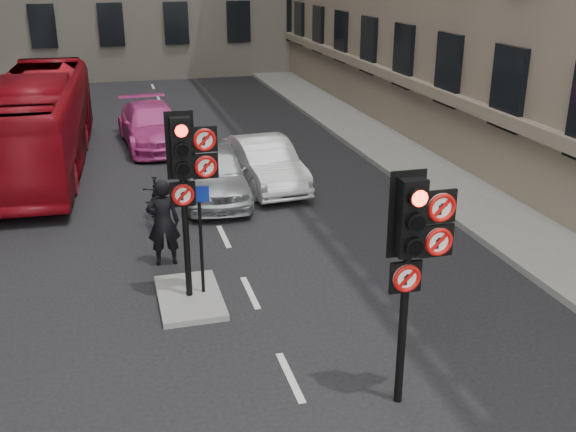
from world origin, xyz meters
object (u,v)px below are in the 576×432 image
signal_near (414,242)px  car_pink (152,126)px  signal_far (187,167)px  car_white (265,163)px  motorcycle (155,202)px  motorcyclist (163,222)px  car_silver (215,172)px  bus_red (38,123)px  info_sign (200,225)px

signal_near → car_pink: 16.25m
signal_far → car_white: size_ratio=0.85×
motorcycle → signal_near: bearing=-64.5°
signal_far → car_white: 7.44m
signal_far → car_white: signal_far is taller
signal_far → signal_near: bearing=-57.0°
car_white → motorcyclist: 5.75m
signal_near → car_silver: signal_near is taller
signal_near → motorcyclist: 6.75m
signal_near → motorcyclist: signal_near is taller
bus_red → car_pink: bearing=31.7°
signal_far → car_pink: 12.13m
signal_near → bus_red: (-5.99, 14.01, -1.10)m
signal_far → motorcycle: bearing=94.5°
signal_near → car_pink: signal_near is taller
car_silver → motorcycle: 2.27m
car_silver → motorcyclist: size_ratio=2.25×
signal_far → car_pink: (0.19, 11.97, -1.97)m
signal_far → motorcyclist: size_ratio=1.86×
car_silver → car_white: (1.57, 0.67, -0.05)m
signal_far → bus_red: size_ratio=0.34×
signal_near → car_white: 10.69m
signal_near → car_white: size_ratio=0.85×
signal_far → info_sign: (0.20, 0.05, -1.17)m
bus_red → motorcyclist: bus_red is taller
info_sign → car_silver: bearing=89.9°
signal_near → signal_far: size_ratio=1.00×
motorcycle → bus_red: bearing=124.6°
car_pink → bus_red: bus_red is taller
car_white → info_sign: bearing=-117.6°
signal_far → info_sign: signal_far is taller
signal_far → bus_red: 10.64m
signal_far → car_silver: 6.32m
car_pink → bus_red: bearing=-155.7°
info_sign → car_white: bearing=78.4°
car_silver → info_sign: size_ratio=1.98×
bus_red → car_white: bearing=-25.8°
signal_far → info_sign: bearing=15.4°
car_silver → bus_red: bus_red is taller
signal_far → car_silver: signal_far is taller
car_pink → info_sign: bearing=-94.3°
bus_red → motorcycle: bus_red is taller
motorcyclist → bus_red: bearing=-67.1°
car_silver → info_sign: (-1.20, -5.79, 0.79)m
car_white → car_pink: 6.12m
car_pink → car_white: bearing=-67.4°
car_silver → motorcyclist: 4.38m
motorcycle → motorcyclist: size_ratio=0.94×
car_silver → car_pink: bearing=106.2°
motorcycle → info_sign: info_sign is taller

